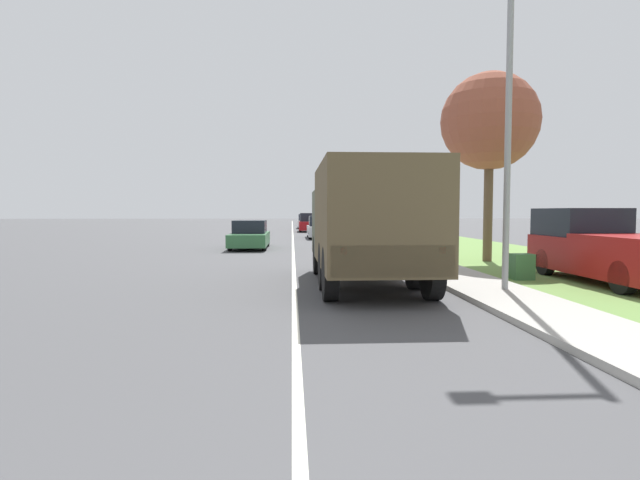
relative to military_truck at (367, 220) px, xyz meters
name	(u,v)px	position (x,y,z in m)	size (l,w,h in m)	color
ground_plane	(293,235)	(-1.82, 27.21, -1.65)	(180.00, 180.00, 0.00)	#4C4C4F
lane_centre_stripe	(293,235)	(-1.82, 27.21, -1.65)	(0.12, 120.00, 0.00)	silver
sidewalk_right	(349,234)	(2.68, 27.21, -1.59)	(1.80, 120.00, 0.12)	#ADAAA3
grass_strip_right	(404,235)	(7.08, 27.21, -1.64)	(7.00, 120.00, 0.02)	#6B9347
military_truck	(367,220)	(0.00, 0.00, 0.00)	(2.46, 6.82, 2.95)	#474C38
car_nearest_ahead	(250,236)	(-4.00, 13.03, -1.00)	(1.81, 4.86, 1.43)	#336B3D
car_second_ahead	(320,228)	(0.10, 22.47, -0.95)	(1.73, 4.89, 1.55)	#B7BABF
car_third_ahead	(308,223)	(-0.37, 33.61, -0.89)	(1.71, 4.22, 1.72)	maroon
car_fourth_ahead	(306,222)	(-0.30, 42.31, -0.94)	(1.92, 4.12, 1.58)	silver
car_farthest_ahead	(307,221)	(0.09, 54.57, -1.01)	(1.89, 4.51, 1.39)	silver
pickup_truck	(605,248)	(6.37, 0.30, -0.73)	(1.98, 5.19, 1.94)	maroon
lamp_post	(502,68)	(2.75, -1.40, 3.39)	(1.69, 0.24, 8.43)	gray
tree_mid_right	(490,122)	(5.39, 5.79, 3.50)	(3.55, 3.55, 6.94)	brown
utility_box	(522,267)	(4.38, 0.84, -1.28)	(0.55, 0.45, 0.70)	#3D7042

